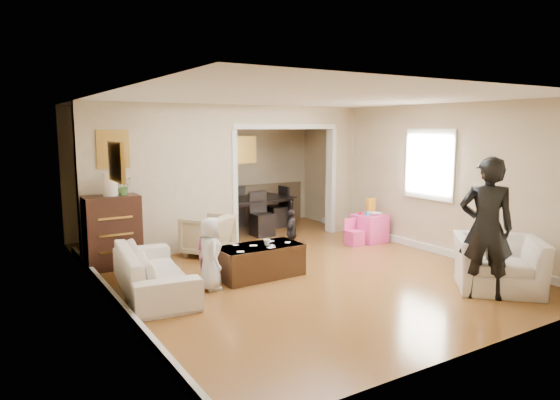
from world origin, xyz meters
TOP-DOWN VIEW (x-y plane):
  - floor at (0.00, 0.00)m, footprint 7.00×7.00m
  - partition_left at (-1.38, 1.80)m, footprint 2.75×0.18m
  - partition_right at (2.48, 1.80)m, footprint 0.55×0.18m
  - partition_header at (1.10, 1.80)m, footprint 2.22×0.18m
  - window_pane at (2.73, -0.40)m, footprint 0.03×0.95m
  - framed_art_partition at (-2.20, 1.70)m, footprint 0.45×0.03m
  - framed_art_sofa_wall at (-2.71, -0.60)m, footprint 0.03×0.55m
  - framed_art_alcove at (1.10, 3.44)m, footprint 0.45×0.03m
  - sofa at (-2.16, -0.07)m, footprint 1.05×2.14m
  - armchair_back at (-0.74, 1.36)m, footprint 1.07×1.07m
  - armchair_front at (1.87, -2.43)m, footprint 1.47×1.46m
  - dresser at (-2.33, 1.42)m, footprint 0.83×0.47m
  - table_lamp at (-2.33, 1.42)m, footprint 0.22×0.22m
  - potted_plant at (-2.13, 1.42)m, footprint 0.25×0.22m
  - coffee_table at (-0.61, -0.21)m, footprint 1.28×0.67m
  - coffee_cup at (-0.51, -0.26)m, footprint 0.10×0.10m
  - play_table at (2.32, 0.68)m, footprint 0.61×0.61m
  - cereal_box at (2.44, 0.78)m, footprint 0.21×0.09m
  - cyan_cup at (2.22, 0.63)m, footprint 0.08×0.08m
  - toy_block at (2.20, 0.80)m, footprint 0.10×0.09m
  - play_bowl at (2.37, 0.56)m, footprint 0.25×0.25m
  - dining_table at (0.82, 2.86)m, footprint 2.12×1.40m
  - adult_person at (1.39, -2.55)m, footprint 0.79×0.78m
  - child_kneel_a at (-1.46, -0.36)m, footprint 0.38×0.53m
  - child_kneel_b at (-1.31, 0.09)m, footprint 0.45×0.50m
  - child_toddler at (0.44, 0.54)m, footprint 0.49×0.47m
  - craft_papers at (-0.57, -0.22)m, footprint 0.99×0.51m

SIDE VIEW (x-z plane):
  - floor at x=0.00m, z-range 0.00..0.00m
  - coffee_table at x=-0.61m, z-range 0.00..0.47m
  - play_table at x=2.32m, z-range 0.00..0.53m
  - sofa at x=-2.16m, z-range 0.00..0.60m
  - dining_table at x=0.82m, z-range 0.00..0.70m
  - armchair_back at x=-0.74m, z-range 0.00..0.70m
  - armchair_front at x=1.87m, z-range 0.00..0.72m
  - child_toddler at x=0.44m, z-range 0.00..0.81m
  - child_kneel_b at x=-1.31m, z-range 0.00..0.84m
  - craft_papers at x=-0.57m, z-range 0.47..0.47m
  - child_kneel_a at x=-1.46m, z-range 0.00..1.00m
  - coffee_cup at x=-0.51m, z-range 0.47..0.56m
  - toy_block at x=2.20m, z-range 0.53..0.58m
  - play_bowl at x=2.37m, z-range 0.53..0.58m
  - cyan_cup at x=2.22m, z-range 0.53..0.61m
  - dresser at x=-2.33m, z-range 0.00..1.14m
  - cereal_box at x=2.44m, z-range 0.53..0.83m
  - adult_person at x=1.39m, z-range 0.00..1.84m
  - potted_plant at x=-2.13m, z-range 1.14..1.42m
  - partition_left at x=-1.38m, z-range 0.00..2.60m
  - partition_right at x=2.48m, z-range 0.00..2.60m
  - table_lamp at x=-2.33m, z-range 1.14..1.50m
  - window_pane at x=2.73m, z-range 1.00..2.10m
  - framed_art_alcove at x=1.10m, z-range 1.42..1.98m
  - framed_art_sofa_wall at x=-2.71m, z-range 1.60..2.00m
  - framed_art_partition at x=-2.20m, z-range 1.58..2.12m
  - partition_header at x=1.10m, z-range 2.25..2.60m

